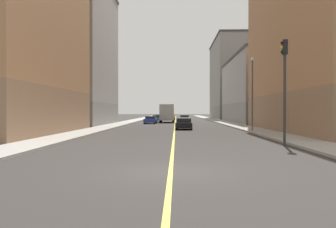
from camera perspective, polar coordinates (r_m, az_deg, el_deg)
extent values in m
plane|color=#312E2C|center=(12.07, 0.45, -9.57)|extent=(400.00, 400.00, 0.00)
cube|color=#9E9B93|center=(61.49, 9.22, -1.36)|extent=(2.81, 168.00, 0.15)
cube|color=#9E9B93|center=(61.54, -6.77, -1.36)|extent=(2.81, 168.00, 0.15)
cube|color=#E5D14C|center=(60.92, 1.22, -1.44)|extent=(0.16, 154.00, 0.01)
cube|color=#8F6B4F|center=(37.20, 25.06, 0.19)|extent=(10.33, 24.97, 3.83)
cube|color=gray|center=(62.39, 15.25, 0.17)|extent=(10.33, 24.82, 3.44)
cube|color=#9E9993|center=(62.60, 15.26, 5.29)|extent=(10.33, 24.82, 7.73)
cube|color=#474442|center=(63.07, 15.27, 8.97)|extent=(10.63, 25.12, 0.40)
cube|color=slate|center=(89.72, 10.99, 0.23)|extent=(10.33, 23.43, 3.26)
cube|color=gray|center=(90.22, 11.00, 6.57)|extent=(10.33, 23.43, 16.67)
cube|color=#3B3937|center=(91.51, 11.01, 11.89)|extent=(10.63, 23.73, 0.40)
cube|color=#8F6B4F|center=(33.59, -25.73, 0.39)|extent=(10.33, 19.56, 4.11)
cube|color=gray|center=(52.48, -15.57, 0.00)|extent=(10.33, 18.24, 3.27)
cube|color=#9E9993|center=(53.38, -15.59, 11.12)|extent=(10.33, 18.24, 17.31)
cylinder|color=#2D2D2D|center=(21.78, 18.92, 2.19)|extent=(0.16, 0.16, 5.51)
cube|color=black|center=(22.10, 18.94, 10.52)|extent=(0.28, 0.32, 0.90)
sphere|color=#320404|center=(22.10, 18.54, 11.23)|extent=(0.20, 0.20, 0.20)
sphere|color=orange|center=(22.05, 18.54, 10.51)|extent=(0.20, 0.20, 0.20)
sphere|color=black|center=(22.01, 18.54, 9.80)|extent=(0.20, 0.20, 0.20)
cylinder|color=#4C4C51|center=(34.90, 13.92, 3.00)|extent=(0.14, 0.14, 6.94)
sphere|color=#EAEACC|center=(35.24, 13.93, 8.90)|extent=(0.36, 0.36, 0.36)
cube|color=white|center=(61.83, 2.76, -0.89)|extent=(1.82, 4.22, 0.70)
cube|color=black|center=(61.75, 2.77, -0.37)|extent=(1.55, 1.84, 0.41)
cylinder|color=black|center=(63.10, 2.00, -1.08)|extent=(0.24, 0.65, 0.64)
cylinder|color=black|center=(63.17, 3.41, -1.08)|extent=(0.24, 0.65, 0.64)
cylinder|color=black|center=(60.51, 2.09, -1.15)|extent=(0.24, 0.65, 0.64)
cylinder|color=black|center=(60.59, 3.56, -1.15)|extent=(0.24, 0.65, 0.64)
cube|color=#196670|center=(70.35, -1.96, -0.76)|extent=(2.03, 4.26, 0.57)
cube|color=black|center=(70.49, -1.96, -0.36)|extent=(1.71, 2.17, 0.40)
cylinder|color=black|center=(71.66, -2.62, -0.89)|extent=(0.25, 0.65, 0.64)
cylinder|color=black|center=(71.64, -1.28, -0.89)|extent=(0.25, 0.65, 0.64)
cylinder|color=black|center=(69.07, -2.67, -0.94)|extent=(0.25, 0.65, 0.64)
cylinder|color=black|center=(69.05, -1.28, -0.94)|extent=(0.25, 0.65, 0.64)
cube|color=black|center=(38.66, 2.71, -1.83)|extent=(2.01, 4.07, 0.58)
cube|color=black|center=(38.52, 2.71, -1.05)|extent=(1.69, 1.89, 0.48)
cylinder|color=black|center=(39.93, 1.56, -2.03)|extent=(0.25, 0.65, 0.64)
cylinder|color=black|center=(39.89, 3.95, -2.04)|extent=(0.25, 0.65, 0.64)
cylinder|color=black|center=(37.46, 1.39, -2.20)|extent=(0.25, 0.65, 0.64)
cylinder|color=black|center=(37.42, 3.94, -2.21)|extent=(0.25, 0.65, 0.64)
cube|color=orange|center=(76.67, 0.49, -0.65)|extent=(1.91, 4.04, 0.60)
cube|color=black|center=(76.81, 0.49, -0.24)|extent=(1.63, 1.93, 0.49)
cylinder|color=black|center=(77.95, -0.06, -0.77)|extent=(0.24, 0.65, 0.64)
cylinder|color=black|center=(77.88, 1.13, -0.77)|extent=(0.24, 0.65, 0.64)
cylinder|color=black|center=(75.49, -0.17, -0.81)|extent=(0.24, 0.65, 0.64)
cylinder|color=black|center=(75.41, 1.06, -0.82)|extent=(0.24, 0.65, 0.64)
cube|color=silver|center=(79.66, -1.51, -0.62)|extent=(1.96, 4.04, 0.55)
cube|color=black|center=(79.56, -1.52, -0.25)|extent=(1.70, 1.79, 0.47)
cylinder|color=black|center=(80.94, -2.10, -0.72)|extent=(0.23, 0.64, 0.64)
cylinder|color=black|center=(80.89, -0.87, -0.72)|extent=(0.23, 0.64, 0.64)
cylinder|color=black|center=(78.46, -2.18, -0.76)|extent=(0.23, 0.64, 0.64)
cylinder|color=black|center=(78.40, -0.91, -0.76)|extent=(0.23, 0.64, 0.64)
cube|color=#23389E|center=(56.00, -2.92, -1.09)|extent=(1.99, 4.59, 0.59)
cube|color=black|center=(56.11, -2.90, -0.58)|extent=(1.68, 2.02, 0.41)
cylinder|color=black|center=(57.50, -3.60, -1.24)|extent=(0.24, 0.65, 0.64)
cylinder|color=black|center=(57.32, -1.93, -1.25)|extent=(0.24, 0.65, 0.64)
cylinder|color=black|center=(54.71, -3.95, -1.33)|extent=(0.24, 0.65, 0.64)
cylinder|color=black|center=(54.53, -2.20, -1.34)|extent=(0.24, 0.65, 0.64)
cube|color=maroon|center=(64.24, -0.10, -0.13)|extent=(2.47, 1.87, 2.00)
cube|color=#B2B2A8|center=(60.70, -0.19, 0.29)|extent=(2.47, 4.41, 2.79)
cylinder|color=black|center=(63.96, -1.13, -0.94)|extent=(0.30, 0.90, 0.90)
cylinder|color=black|center=(63.90, 0.91, -0.95)|extent=(0.30, 0.90, 0.90)
cylinder|color=black|center=(59.83, -1.30, -1.05)|extent=(0.30, 0.90, 0.90)
cylinder|color=black|center=(59.76, 0.88, -1.05)|extent=(0.30, 0.90, 0.90)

